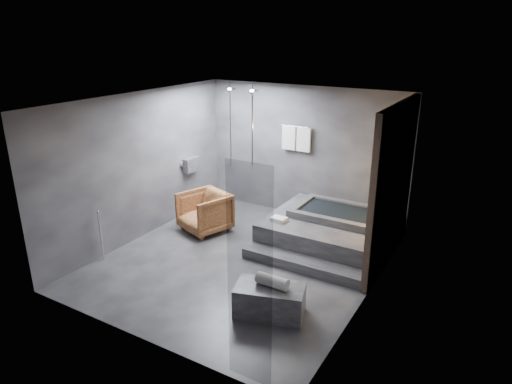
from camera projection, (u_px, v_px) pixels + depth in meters
The scene contains 7 objects.
room at pixel (269, 166), 7.49m from camera, with size 5.00×5.04×2.82m.
tub_deck at pixel (329, 231), 8.66m from camera, with size 2.20×2.00×0.50m, color #2D2D2F.
tub_step at pixel (302, 264), 7.75m from camera, with size 2.20×0.36×0.18m, color #2D2D2F.
concrete_bench at pixel (270, 300), 6.49m from camera, with size 0.98×0.54×0.44m, color #38383B.
driftwood_chair at pixel (205, 212), 9.14m from camera, with size 0.86×0.88×0.81m, color #4D2813.
rolled_towel at pixel (272, 281), 6.39m from camera, with size 0.17×0.17×0.48m, color silver.
deck_towel at pixel (279, 219), 8.45m from camera, with size 0.28×0.20×0.07m, color silver.
Camera 1 is at (3.86, -6.07, 3.85)m, focal length 32.00 mm.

